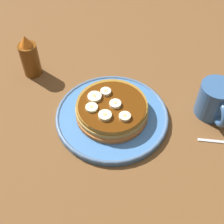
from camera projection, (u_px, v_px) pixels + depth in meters
The scene contains 11 objects.
ground_plane at pixel (112, 122), 76.25cm from camera, with size 140.00×140.00×3.00cm, color brown.
plate at pixel (112, 116), 74.42cm from camera, with size 28.13×28.13×1.67cm.
pancake_stack at pixel (111, 109), 73.01cm from camera, with size 17.93×17.97×3.58cm.
banana_slice_0 at pixel (115, 104), 71.07cm from camera, with size 2.82×2.82×0.99cm.
banana_slice_1 at pixel (125, 117), 68.60cm from camera, with size 2.77×2.77×1.01cm.
banana_slice_2 at pixel (106, 92), 73.78cm from camera, with size 2.69×2.69×0.97cm.
banana_slice_3 at pixel (95, 97), 72.68cm from camera, with size 3.43×3.43×0.94cm.
banana_slice_4 at pixel (92, 108), 70.50cm from camera, with size 2.97×2.97×0.83cm.
banana_slice_5 at pixel (105, 116), 68.77cm from camera, with size 3.12×3.12×1.05cm.
coffee_mug at pixel (215, 101), 72.57cm from camera, with size 11.75×8.25×9.11cm.
syrup_bottle at pixel (30, 57), 81.74cm from camera, with size 5.03×5.03×12.66cm.
Camera 1 is at (47.24, -4.09, 58.26)cm, focal length 47.84 mm.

